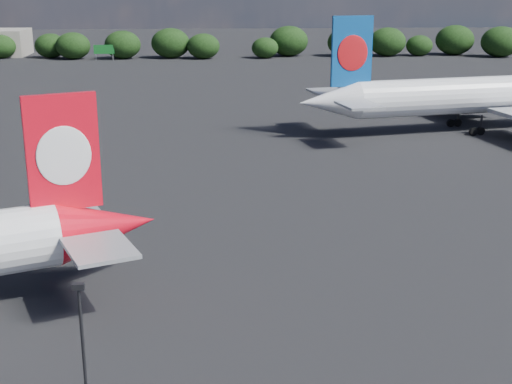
{
  "coord_description": "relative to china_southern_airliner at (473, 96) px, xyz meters",
  "views": [
    {
      "loc": [
        12.55,
        -39.56,
        23.62
      ],
      "look_at": [
        16.0,
        12.0,
        8.0
      ],
      "focal_mm": 50.0,
      "sensor_mm": 36.0,
      "label": 1
    }
  ],
  "objects": [
    {
      "name": "horizon_treeline",
      "position": [
        -40.03,
        110.94,
        -1.36
      ],
      "size": [
        204.72,
        17.26,
        9.31
      ],
      "color": "black",
      "rests_on": "ground"
    },
    {
      "name": "highway_sign",
      "position": [
        -72.42,
        105.77,
        -2.43
      ],
      "size": [
        6.0,
        0.3,
        4.5
      ],
      "color": "#136220",
      "rests_on": "ground"
    },
    {
      "name": "apron_lamp_post",
      "position": [
        -47.91,
        -79.79,
        0.28
      ],
      "size": [
        0.55,
        0.3,
        10.38
      ],
      "color": "black",
      "rests_on": "ground"
    },
    {
      "name": "billboard_yellow",
      "position": [
        -42.42,
        111.77,
        -1.68
      ],
      "size": [
        5.0,
        0.3,
        5.5
      ],
      "color": "yellow",
      "rests_on": "ground"
    },
    {
      "name": "ground",
      "position": [
        -54.42,
        -10.23,
        -5.55
      ],
      "size": [
        500.0,
        500.0,
        0.0
      ],
      "primitive_type": "plane",
      "color": "black",
      "rests_on": "ground"
    },
    {
      "name": "china_southern_airliner",
      "position": [
        0.0,
        0.0,
        0.0
      ],
      "size": [
        55.67,
        53.19,
        18.23
      ],
      "color": "white",
      "rests_on": "ground"
    }
  ]
}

